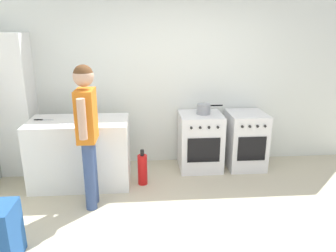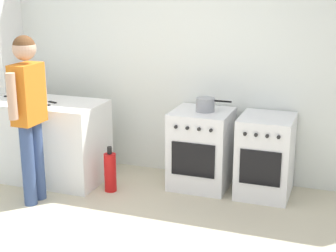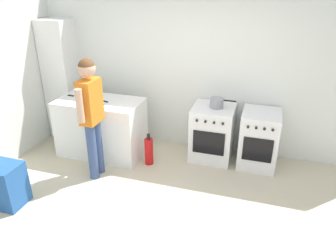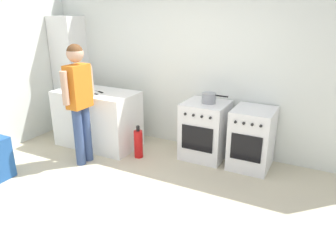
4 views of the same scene
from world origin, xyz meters
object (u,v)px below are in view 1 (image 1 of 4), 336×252
at_px(knife_paring, 84,120).
at_px(knife_utility, 43,120).
at_px(pot, 204,109).
at_px(oven_left, 200,141).
at_px(larder_cabinet, 16,106).
at_px(person, 87,125).
at_px(knife_bread, 76,123).
at_px(oven_right, 245,140).
at_px(fire_extinguisher, 143,169).

bearing_deg(knife_paring, knife_utility, 174.13).
distance_m(pot, knife_utility, 2.22).
bearing_deg(knife_utility, knife_paring, -5.87).
relative_size(oven_left, larder_cabinet, 0.42).
bearing_deg(knife_paring, person, -76.95).
bearing_deg(oven_left, pot, 1.11).
distance_m(pot, knife_bread, 1.81).
xyz_separation_m(knife_paring, knife_bread, (-0.08, -0.13, -0.00)).
distance_m(oven_left, larder_cabinet, 2.71).
height_order(oven_right, fire_extinguisher, oven_right).
xyz_separation_m(knife_bread, fire_extinguisher, (0.83, 0.04, -0.69)).
bearing_deg(fire_extinguisher, pot, 27.81).
distance_m(pot, fire_extinguisher, 1.25).
distance_m(oven_right, fire_extinguisher, 1.65).
distance_m(oven_left, oven_right, 0.70).
bearing_deg(person, larder_cabinet, 137.14).
bearing_deg(knife_bread, fire_extinguisher, 2.69).
xyz_separation_m(pot, fire_extinguisher, (-0.91, -0.48, -0.71)).
height_order(knife_utility, person, person).
xyz_separation_m(person, larder_cabinet, (-1.17, 1.09, -0.02)).
bearing_deg(knife_utility, pot, 8.51).
xyz_separation_m(oven_left, pot, (0.04, 0.00, 0.50)).
xyz_separation_m(knife_paring, person, (0.14, -0.60, 0.12)).
bearing_deg(knife_utility, oven_right, 6.55).
height_order(pot, knife_paring, pot).
distance_m(oven_left, person, 1.87).
relative_size(knife_paring, person, 0.12).
distance_m(oven_left, knife_paring, 1.73).
xyz_separation_m(oven_right, larder_cabinet, (-3.35, 0.10, 0.57)).
relative_size(oven_left, knife_bread, 2.42).
height_order(person, fire_extinguisher, person).
distance_m(fire_extinguisher, larder_cabinet, 2.03).
distance_m(person, larder_cabinet, 1.60).
xyz_separation_m(oven_right, knife_bread, (-2.39, -0.52, 0.48)).
bearing_deg(knife_utility, larder_cabinet, 138.71).
bearing_deg(oven_right, pot, 179.94).
bearing_deg(knife_paring, fire_extinguisher, -7.17).
height_order(oven_left, knife_bread, knife_bread).
bearing_deg(pot, oven_right, -0.06).
distance_m(oven_left, knife_bread, 1.84).
distance_m(knife_utility, person, 0.95).
xyz_separation_m(pot, knife_utility, (-2.20, -0.33, -0.02)).
height_order(knife_paring, fire_extinguisher, knife_paring).
relative_size(pot, knife_paring, 1.84).
xyz_separation_m(knife_utility, larder_cabinet, (-0.49, 0.43, 0.10)).
xyz_separation_m(oven_right, knife_paring, (-2.31, -0.38, 0.48)).
height_order(oven_left, knife_paring, knife_paring).
bearing_deg(larder_cabinet, knife_paring, -25.21).
height_order(oven_right, knife_paring, knife_paring).
distance_m(knife_paring, person, 0.63).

